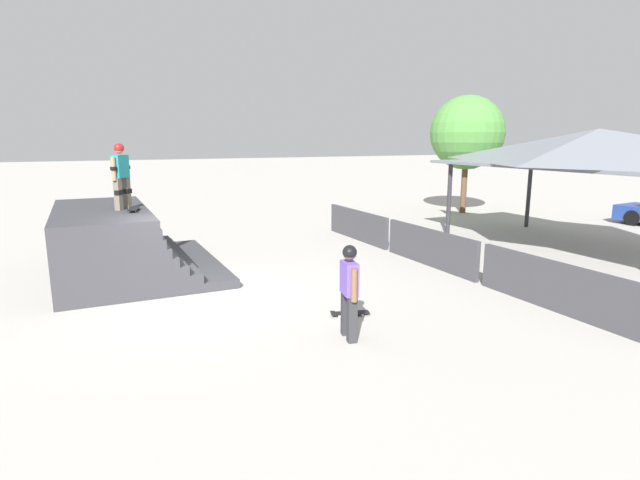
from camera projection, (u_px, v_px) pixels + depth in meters
The scene contains 9 objects.
ground_plane at pixel (191, 296), 11.47m from camera, with size 160.00×160.00×0.00m, color #ADA8A0.
quarter_pipe_ramp at pixel (116, 245), 13.17m from camera, with size 5.33×4.01×1.78m.
skater_on_deck at pixel (121, 172), 12.57m from camera, with size 0.64×0.57×1.67m.
skateboard_on_deck at pixel (134, 209), 12.41m from camera, with size 0.85×0.37×0.09m.
bystander_walking at pixel (349, 284), 8.85m from camera, with size 0.68×0.31×1.73m.
skateboard_on_ground at pixel (349, 313), 10.19m from camera, with size 0.41×0.82×0.09m.
barrier_fence at pixel (429, 247), 14.15m from camera, with size 12.19×0.12×1.05m.
pavilion_shelter at pixel (597, 149), 15.23m from camera, with size 10.07×4.80×3.86m.
tree_beside_pavilion at pixel (467, 133), 23.65m from camera, with size 3.49×3.49×5.58m.
Camera 1 is at (11.20, -2.02, 3.55)m, focal length 28.00 mm.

